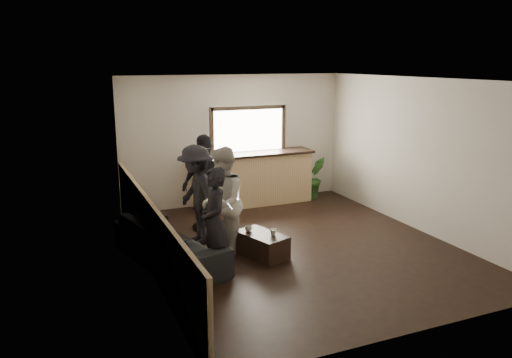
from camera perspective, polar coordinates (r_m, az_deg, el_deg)
name	(u,v)px	position (r m, az deg, el deg)	size (l,w,h in m)	color
ground	(297,246)	(8.61, 4.67, -7.67)	(5.00, 6.00, 0.01)	black
room_shell	(257,166)	(7.89, 0.12, 1.54)	(5.01, 6.01, 2.80)	silver
bar_counter	(253,175)	(10.89, -0.40, 0.41)	(2.70, 0.68, 2.13)	tan
sofa	(169,242)	(7.95, -9.87, -7.09)	(2.29, 0.90, 0.67)	black
coffee_table	(262,245)	(8.11, 0.65, -7.54)	(0.47, 0.85, 0.38)	black
cup_a	(248,229)	(8.15, -0.87, -5.68)	(0.12, 0.12, 0.09)	silver
cup_b	(273,232)	(7.98, 1.96, -6.09)	(0.11, 0.11, 0.10)	silver
potted_plant	(314,177)	(11.44, 6.63, 0.18)	(0.54, 0.43, 0.98)	#2D6623
person_a	(215,222)	(7.29, -4.74, -4.92)	(0.49, 0.62, 1.61)	black
person_b	(222,202)	(7.96, -3.90, -2.68)	(0.97, 1.07, 1.78)	beige
person_c	(196,195)	(8.55, -6.82, -1.82)	(0.72, 1.16, 1.72)	black
person_d	(206,183)	(9.21, -5.71, -0.42)	(1.14, 0.80, 1.80)	black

